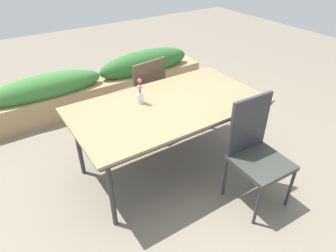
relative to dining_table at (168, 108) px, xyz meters
name	(u,v)px	position (x,y,z in m)	size (l,w,h in m)	color
ground_plane	(168,169)	(-0.03, -0.06, -0.72)	(12.00, 12.00, 0.00)	#756B5B
dining_table	(168,108)	(0.00, 0.00, 0.00)	(1.85, 1.02, 0.77)	#8C704C
chair_far_side	(143,91)	(0.15, 0.78, -0.18)	(0.53, 0.53, 0.96)	#4A342E
chair_near_right	(256,148)	(0.42, -0.77, -0.17)	(0.47, 0.47, 1.01)	#323731
flower_vase	(140,94)	(-0.21, 0.16, 0.14)	(0.06, 0.07, 0.26)	silver
planter_box	(102,84)	(-0.02, 1.71, -0.41)	(3.28, 0.38, 0.67)	#9E7F56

